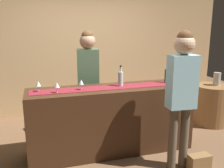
# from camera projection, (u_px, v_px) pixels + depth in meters

# --- Properties ---
(ground_plane) EXTENTS (10.00, 10.00, 0.00)m
(ground_plane) POSITION_uv_depth(u_px,v_px,m) (111.00, 150.00, 3.72)
(ground_plane) COLOR brown
(back_wall) EXTENTS (6.00, 0.12, 2.90)m
(back_wall) POSITION_uv_depth(u_px,v_px,m) (86.00, 44.00, 5.17)
(back_wall) COLOR tan
(back_wall) RESTS_ON ground
(bar_counter) EXTENTS (2.35, 0.60, 0.96)m
(bar_counter) POSITION_uv_depth(u_px,v_px,m) (111.00, 120.00, 3.61)
(bar_counter) COLOR #3D2314
(bar_counter) RESTS_ON ground
(counter_runner_cloth) EXTENTS (2.23, 0.28, 0.01)m
(counter_runner_cloth) POSITION_uv_depth(u_px,v_px,m) (111.00, 87.00, 3.51)
(counter_runner_cloth) COLOR maroon
(counter_runner_cloth) RESTS_ON bar_counter
(wine_bottle_clear) EXTENTS (0.07, 0.07, 0.30)m
(wine_bottle_clear) POSITION_uv_depth(u_px,v_px,m) (121.00, 79.00, 3.55)
(wine_bottle_clear) COLOR #B2C6C1
(wine_bottle_clear) RESTS_ON bar_counter
(wine_bottle_green) EXTENTS (0.07, 0.07, 0.30)m
(wine_bottle_green) POSITION_uv_depth(u_px,v_px,m) (167.00, 76.00, 3.77)
(wine_bottle_green) COLOR #194723
(wine_bottle_green) RESTS_ON bar_counter
(wine_glass_near_customer) EXTENTS (0.07, 0.07, 0.14)m
(wine_glass_near_customer) POSITION_uv_depth(u_px,v_px,m) (38.00, 84.00, 3.25)
(wine_glass_near_customer) COLOR silver
(wine_glass_near_customer) RESTS_ON bar_counter
(wine_glass_mid_counter) EXTENTS (0.07, 0.07, 0.14)m
(wine_glass_mid_counter) POSITION_uv_depth(u_px,v_px,m) (57.00, 85.00, 3.17)
(wine_glass_mid_counter) COLOR silver
(wine_glass_mid_counter) RESTS_ON bar_counter
(wine_glass_far_end) EXTENTS (0.07, 0.07, 0.14)m
(wine_glass_far_end) POSITION_uv_depth(u_px,v_px,m) (81.00, 82.00, 3.34)
(wine_glass_far_end) COLOR silver
(wine_glass_far_end) RESTS_ON bar_counter
(bartender) EXTENTS (0.36, 0.24, 1.74)m
(bartender) POSITION_uv_depth(u_px,v_px,m) (88.00, 73.00, 3.96)
(bartender) COLOR #26262B
(bartender) RESTS_ON ground
(customer_sipping) EXTENTS (0.35, 0.25, 1.76)m
(customer_sipping) POSITION_uv_depth(u_px,v_px,m) (182.00, 86.00, 3.01)
(customer_sipping) COLOR brown
(customer_sipping) RESTS_ON ground
(round_side_table) EXTENTS (0.68, 0.68, 0.74)m
(round_side_table) POSITION_uv_depth(u_px,v_px,m) (212.00, 104.00, 4.68)
(round_side_table) COLOR olive
(round_side_table) RESTS_ON ground
(vase_on_side_table) EXTENTS (0.13, 0.13, 0.24)m
(vase_on_side_table) POSITION_uv_depth(u_px,v_px,m) (217.00, 79.00, 4.57)
(vase_on_side_table) COLOR #A8A399
(vase_on_side_table) RESTS_ON round_side_table
(handbag) EXTENTS (0.28, 0.14, 0.22)m
(handbag) POSITION_uv_depth(u_px,v_px,m) (199.00, 163.00, 3.16)
(handbag) COLOR olive
(handbag) RESTS_ON ground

